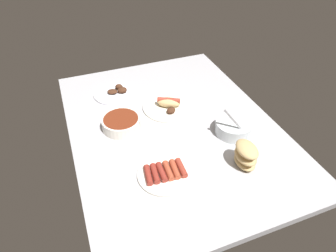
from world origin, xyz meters
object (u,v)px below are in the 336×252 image
object	(u,v)px
bowl_chili	(121,123)
plate_sausages	(165,173)
bread_stack	(246,155)
bowl_coleslaw	(233,127)
plate_grilled_meat	(115,92)
plate_hotdog_assembled	(169,105)

from	to	relation	value
bowl_chili	plate_sausages	distance (cm)	34.38
bread_stack	bowl_chili	world-z (taller)	bread_stack
bowl_coleslaw	bread_stack	distance (cm)	19.80
plate_grilled_meat	plate_hotdog_assembled	bearing A→B (deg)	45.20
plate_hotdog_assembled	bread_stack	bearing A→B (deg)	16.74
plate_grilled_meat	plate_sausages	bearing A→B (deg)	4.46
plate_hotdog_assembled	plate_sausages	distance (cm)	43.22
plate_grilled_meat	bread_stack	size ratio (longest dim) A/B	1.70
plate_grilled_meat	bowl_coleslaw	bearing A→B (deg)	40.46
bowl_chili	plate_sausages	size ratio (longest dim) A/B	0.82
bread_stack	bowl_chili	distance (cm)	55.39
plate_hotdog_assembled	bowl_chili	size ratio (longest dim) A/B	1.47
plate_grilled_meat	bread_stack	world-z (taller)	bread_stack
plate_sausages	bread_stack	bearing A→B (deg)	78.88
plate_grilled_meat	bread_stack	xyz separation A→B (cm)	(67.25, 35.34, 4.47)
plate_grilled_meat	bowl_chili	size ratio (longest dim) A/B	1.25
plate_hotdog_assembled	bread_stack	size ratio (longest dim) A/B	2.00
plate_sausages	plate_hotdog_assembled	bearing A→B (deg)	157.16
bowl_coleslaw	plate_grilled_meat	xyz separation A→B (cm)	(-48.53, -41.39, -2.23)
bread_stack	bowl_coleslaw	bearing A→B (deg)	162.09
bowl_coleslaw	bowl_chili	xyz separation A→B (cm)	(-20.58, -45.00, -0.31)
plate_hotdog_assembled	bowl_chili	bearing A→B (deg)	-75.44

